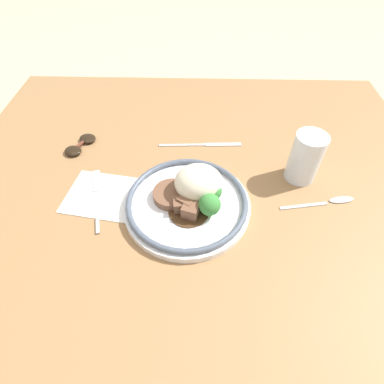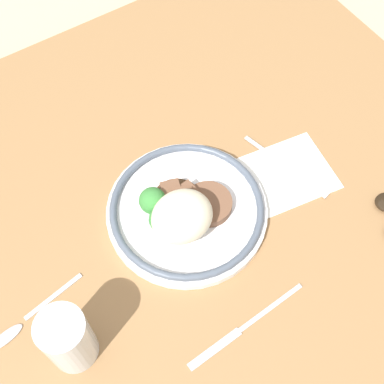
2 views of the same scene
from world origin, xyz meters
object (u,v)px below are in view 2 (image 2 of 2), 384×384
at_px(plate, 184,211).
at_px(juice_glass, 68,340).
at_px(fork, 294,171).
at_px(spoon, 17,325).
at_px(knife, 243,328).

bearing_deg(plate, juice_glass, 21.09).
xyz_separation_m(fork, spoon, (0.50, -0.01, -0.00)).
bearing_deg(plate, spoon, 3.14).
bearing_deg(spoon, juice_glass, 115.78).
relative_size(fork, knife, 0.84).
xyz_separation_m(plate, knife, (0.03, 0.20, -0.02)).
relative_size(fork, spoon, 1.07).
bearing_deg(juice_glass, knife, 154.28).
bearing_deg(fork, spoon, -105.90).
distance_m(fork, knife, 0.29).
xyz_separation_m(juice_glass, knife, (-0.22, 0.11, -0.05)).
relative_size(knife, spoon, 1.28).
bearing_deg(juice_glass, plate, -158.91).
bearing_deg(spoon, knife, 136.59).
bearing_deg(juice_glass, spoon, -54.59).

